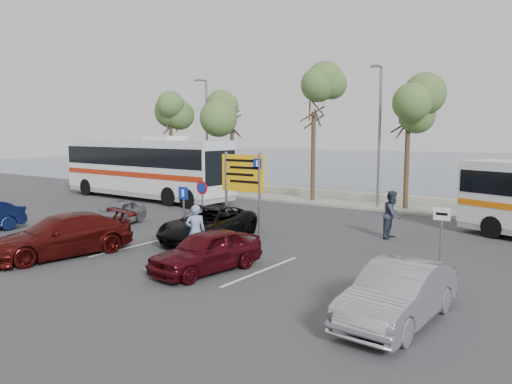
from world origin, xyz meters
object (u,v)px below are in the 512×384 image
Objects in this scene: suv_black at (208,224)px; pedestrian_near at (196,231)px; street_lamp_left at (206,130)px; coach_bus_left at (145,170)px; direction_sign at (243,180)px; car_silver_a at (117,213)px; car_maroon at (62,235)px; pedestrian_far at (392,215)px; car_silver_b at (399,293)px; street_lamp_right at (379,130)px; car_red at (207,251)px.

suv_black is 2.62× the size of pedestrian_near.
street_lamp_left is at bearing -94.86° from pedestrian_near.
direction_sign is at bearing -24.93° from coach_bus_left.
car_silver_a is at bearing -164.79° from direction_sign.
car_maroon is (3.07, -5.00, 0.13)m from car_silver_a.
direction_sign is 6.72m from car_silver_a.
pedestrian_near is (4.17, 2.57, 0.21)m from car_maroon.
pedestrian_far is (16.52, -7.19, -3.59)m from street_lamp_left.
car_silver_b reaches higher than suv_black.
pedestrian_near is at bearing -93.96° from street_lamp_right.
car_red is 4.64m from suv_black.
car_silver_a is at bearing -50.05° from coach_bus_left.
direction_sign is 1.79× the size of pedestrian_far.
street_lamp_right is at bearing 79.06° from direction_sign.
car_silver_b is 2.12× the size of pedestrian_far.
street_lamp_left is 2.23× the size of direction_sign.
coach_bus_left is at bearing 111.11° from car_silver_a.
pedestrian_far reaches higher than suv_black.
street_lamp_left is 13.00m from street_lamp_right.
car_silver_a is 0.72× the size of suv_black.
car_maroon is (7.83, -17.02, -3.85)m from street_lamp_left.
pedestrian_far is at bearing -166.45° from pedestrian_near.
direction_sign is 2.48m from suv_black.
street_lamp_left is 5.43m from coach_bus_left.
car_maroon is 1.02× the size of suv_black.
car_silver_b is (7.00, -16.27, -3.90)m from street_lamp_right.
car_silver_a is at bearing 113.38° from pedestrian_far.
car_silver_b reaches higher than car_red.
car_maroon reaches higher than car_silver_b.
street_lamp_left is 13.53m from car_silver_a.
suv_black is 10.41m from car_silver_b.
coach_bus_left is at bearing 151.59° from car_red.
direction_sign is 13.85m from coach_bus_left.
car_silver_b is 2.23× the size of pedestrian_near.
car_silver_b is at bearing 14.54° from car_maroon.
coach_bus_left is 2.67× the size of car_maroon.
pedestrian_far is at bearing 113.59° from car_silver_b.
pedestrian_far is (4.52, 7.27, 0.05)m from pedestrian_near.
coach_bus_left is at bearing -162.86° from street_lamp_right.
car_red is (13.48, -15.58, -3.92)m from street_lamp_left.
street_lamp_right reaches higher than pedestrian_far.
pedestrian_far is at bearing 59.57° from car_maroon.
direction_sign is 0.84× the size of car_silver_b.
coach_bus_left is 2.73× the size of suv_black.
car_silver_a is 5.74m from suv_black.
car_silver_a is 0.91× the size of car_red.
direction_sign is 10.92m from car_silver_b.
car_silver_b is 9.74m from pedestrian_far.
car_maroon reaches higher than suv_black.
pedestrian_near is 0.95× the size of pedestrian_far.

